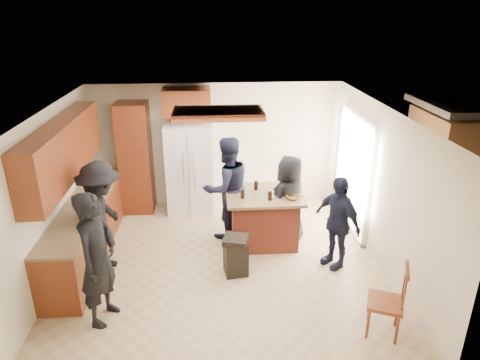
{
  "coord_description": "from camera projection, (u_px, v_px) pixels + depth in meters",
  "views": [
    {
      "loc": [
        -0.12,
        -5.87,
        3.86
      ],
      "look_at": [
        0.36,
        0.8,
        1.15
      ],
      "focal_mm": 32.0,
      "sensor_mm": 36.0,
      "label": 1
    }
  ],
  "objects": [
    {
      "name": "spindle_chair",
      "position": [
        387.0,
        303.0,
        5.3
      ],
      "size": [
        0.55,
        0.55,
        0.99
      ],
      "color": "maroon",
      "rests_on": "ground"
    },
    {
      "name": "person_front_left",
      "position": [
        98.0,
        259.0,
        5.38
      ],
      "size": [
        0.66,
        0.78,
        1.83
      ],
      "primitive_type": "imported",
      "rotation": [
        0.0,
        0.0,
        1.28
      ],
      "color": "black",
      "rests_on": "ground"
    },
    {
      "name": "person_counter",
      "position": [
        103.0,
        218.0,
        6.45
      ],
      "size": [
        0.57,
        1.18,
        1.79
      ],
      "primitive_type": "imported",
      "rotation": [
        0.0,
        0.0,
        1.54
      ],
      "color": "black",
      "rests_on": "ground"
    },
    {
      "name": "person_behind_right",
      "position": [
        289.0,
        200.0,
        7.31
      ],
      "size": [
        0.91,
        0.9,
        1.58
      ],
      "primitive_type": "imported",
      "rotation": [
        0.0,
        0.0,
        3.9
      ],
      "color": "black",
      "rests_on": "ground"
    },
    {
      "name": "kitchen_island",
      "position": [
        263.0,
        218.0,
        7.4
      ],
      "size": [
        1.28,
        1.03,
        0.93
      ],
      "color": "#973827",
      "rests_on": "ground"
    },
    {
      "name": "left_cabinetry",
      "position": [
        78.0,
        205.0,
        6.74
      ],
      "size": [
        0.64,
        3.0,
        2.3
      ],
      "color": "maroon",
      "rests_on": "ground"
    },
    {
      "name": "island_items",
      "position": [
        278.0,
        193.0,
        7.14
      ],
      "size": [
        1.01,
        0.75,
        0.15
      ],
      "color": "silver",
      "rests_on": "kitchen_island"
    },
    {
      "name": "person_side_right",
      "position": [
        337.0,
        222.0,
        6.63
      ],
      "size": [
        0.84,
        1.0,
        1.52
      ],
      "primitive_type": "imported",
      "rotation": [
        0.0,
        0.0,
        -1.05
      ],
      "color": "black",
      "rests_on": "ground"
    },
    {
      "name": "trash_bin",
      "position": [
        236.0,
        255.0,
        6.57
      ],
      "size": [
        0.43,
        0.43,
        0.63
      ],
      "color": "black",
      "rests_on": "ground"
    },
    {
      "name": "person_behind_left",
      "position": [
        227.0,
        188.0,
        7.46
      ],
      "size": [
        1.05,
        0.9,
        1.85
      ],
      "primitive_type": "imported",
      "rotation": [
        0.0,
        0.0,
        3.6
      ],
      "color": "black",
      "rests_on": "ground"
    },
    {
      "name": "refrigerator",
      "position": [
        190.0,
        168.0,
        8.47
      ],
      "size": [
        0.9,
        0.76,
        1.8
      ],
      "color": "white",
      "rests_on": "ground"
    },
    {
      "name": "back_wall_units",
      "position": [
        148.0,
        144.0,
        8.31
      ],
      "size": [
        1.8,
        0.6,
        2.45
      ],
      "color": "maroon",
      "rests_on": "ground"
    },
    {
      "name": "room_shell",
      "position": [
        441.0,
        172.0,
        8.36
      ],
      "size": [
        8.0,
        5.2,
        5.0
      ],
      "color": "tan",
      "rests_on": "ground"
    }
  ]
}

